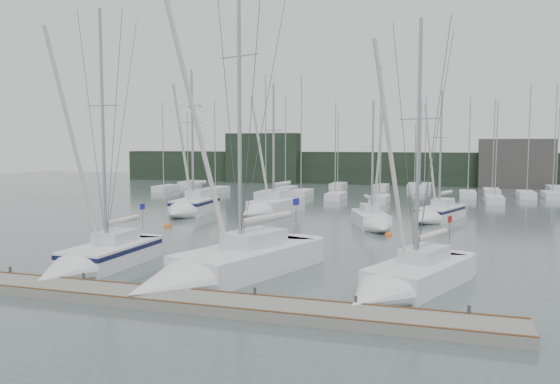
{
  "coord_description": "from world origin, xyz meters",
  "views": [
    {
      "loc": [
        9.27,
        -23.86,
        6.36
      ],
      "look_at": [
        0.19,
        5.0,
        3.66
      ],
      "focal_mm": 35.0,
      "sensor_mm": 36.0,
      "label": 1
    }
  ],
  "objects_px": {
    "sailboat_near_center": "(213,270)",
    "sailboat_mid_c": "(374,222)",
    "buoy_c": "(168,227)",
    "sailboat_mid_a": "(189,208)",
    "sailboat_mid_b": "(267,208)",
    "sailboat_near_left": "(92,260)",
    "buoy_a": "(284,241)",
    "sailboat_mid_d": "(434,215)",
    "sailboat_near_right": "(400,283)",
    "buoy_b": "(388,236)"
  },
  "relations": [
    {
      "from": "buoy_a",
      "to": "buoy_c",
      "type": "distance_m",
      "value": 10.87
    },
    {
      "from": "buoy_b",
      "to": "buoy_c",
      "type": "bearing_deg",
      "value": -176.45
    },
    {
      "from": "sailboat_mid_a",
      "to": "buoy_c",
      "type": "relative_size",
      "value": 24.18
    },
    {
      "from": "sailboat_near_left",
      "to": "buoy_c",
      "type": "distance_m",
      "value": 14.62
    },
    {
      "from": "buoy_a",
      "to": "buoy_c",
      "type": "relative_size",
      "value": 0.94
    },
    {
      "from": "sailboat_mid_a",
      "to": "sailboat_mid_b",
      "type": "distance_m",
      "value": 6.93
    },
    {
      "from": "sailboat_near_right",
      "to": "buoy_c",
      "type": "relative_size",
      "value": 22.2
    },
    {
      "from": "buoy_c",
      "to": "buoy_a",
      "type": "bearing_deg",
      "value": -17.76
    },
    {
      "from": "sailboat_near_center",
      "to": "buoy_c",
      "type": "bearing_deg",
      "value": 145.12
    },
    {
      "from": "sailboat_mid_d",
      "to": "sailboat_near_right",
      "type": "bearing_deg",
      "value": -71.99
    },
    {
      "from": "sailboat_near_right",
      "to": "sailboat_mid_b",
      "type": "distance_m",
      "value": 26.23
    },
    {
      "from": "sailboat_near_left",
      "to": "sailboat_mid_c",
      "type": "bearing_deg",
      "value": 57.47
    },
    {
      "from": "sailboat_mid_b",
      "to": "sailboat_mid_d",
      "type": "relative_size",
      "value": 1.09
    },
    {
      "from": "sailboat_near_left",
      "to": "sailboat_mid_b",
      "type": "xyz_separation_m",
      "value": [
        1.44,
        22.75,
        0.06
      ]
    },
    {
      "from": "sailboat_near_left",
      "to": "sailboat_mid_c",
      "type": "relative_size",
      "value": 1.37
    },
    {
      "from": "sailboat_near_center",
      "to": "sailboat_mid_c",
      "type": "bearing_deg",
      "value": 94.02
    },
    {
      "from": "sailboat_near_left",
      "to": "sailboat_mid_a",
      "type": "distance_m",
      "value": 21.37
    },
    {
      "from": "sailboat_mid_c",
      "to": "sailboat_mid_a",
      "type": "bearing_deg",
      "value": 149.46
    },
    {
      "from": "sailboat_mid_c",
      "to": "buoy_a",
      "type": "height_order",
      "value": "sailboat_mid_c"
    },
    {
      "from": "sailboat_near_center",
      "to": "buoy_b",
      "type": "bearing_deg",
      "value": 87.25
    },
    {
      "from": "sailboat_near_center",
      "to": "sailboat_mid_d",
      "type": "bearing_deg",
      "value": 88.34
    },
    {
      "from": "buoy_a",
      "to": "buoy_c",
      "type": "height_order",
      "value": "buoy_c"
    },
    {
      "from": "sailboat_mid_d",
      "to": "buoy_a",
      "type": "height_order",
      "value": "sailboat_mid_d"
    },
    {
      "from": "sailboat_mid_b",
      "to": "buoy_c",
      "type": "relative_size",
      "value": 22.13
    },
    {
      "from": "sailboat_near_right",
      "to": "sailboat_mid_b",
      "type": "xyz_separation_m",
      "value": [
        -13.58,
        22.44,
        0.12
      ]
    },
    {
      "from": "sailboat_mid_b",
      "to": "buoy_b",
      "type": "height_order",
      "value": "sailboat_mid_b"
    },
    {
      "from": "sailboat_near_left",
      "to": "buoy_a",
      "type": "relative_size",
      "value": 26.07
    },
    {
      "from": "sailboat_near_right",
      "to": "buoy_b",
      "type": "relative_size",
      "value": 23.66
    },
    {
      "from": "sailboat_near_left",
      "to": "buoy_c",
      "type": "xyz_separation_m",
      "value": [
        -3.66,
        14.14,
        -0.55
      ]
    },
    {
      "from": "buoy_a",
      "to": "buoy_c",
      "type": "xyz_separation_m",
      "value": [
        -10.35,
        3.32,
        0.0
      ]
    },
    {
      "from": "sailboat_mid_a",
      "to": "sailboat_mid_d",
      "type": "distance_m",
      "value": 21.08
    },
    {
      "from": "sailboat_mid_c",
      "to": "sailboat_mid_d",
      "type": "height_order",
      "value": "sailboat_mid_d"
    },
    {
      "from": "sailboat_near_center",
      "to": "buoy_c",
      "type": "distance_m",
      "value": 17.67
    },
    {
      "from": "sailboat_near_center",
      "to": "sailboat_mid_a",
      "type": "bearing_deg",
      "value": 138.9
    },
    {
      "from": "sailboat_mid_d",
      "to": "buoy_b",
      "type": "bearing_deg",
      "value": -89.23
    },
    {
      "from": "sailboat_mid_a",
      "to": "sailboat_near_center",
      "type": "bearing_deg",
      "value": -63.5
    },
    {
      "from": "sailboat_near_center",
      "to": "buoy_a",
      "type": "bearing_deg",
      "value": 109.18
    },
    {
      "from": "sailboat_near_left",
      "to": "sailboat_near_center",
      "type": "height_order",
      "value": "sailboat_near_center"
    },
    {
      "from": "sailboat_near_center",
      "to": "buoy_c",
      "type": "height_order",
      "value": "sailboat_near_center"
    },
    {
      "from": "sailboat_near_left",
      "to": "sailboat_near_right",
      "type": "height_order",
      "value": "sailboat_near_left"
    },
    {
      "from": "sailboat_near_right",
      "to": "sailboat_mid_c",
      "type": "xyz_separation_m",
      "value": [
        -3.43,
        17.41,
        0.02
      ]
    },
    {
      "from": "sailboat_mid_c",
      "to": "sailboat_mid_b",
      "type": "bearing_deg",
      "value": 133.26
    },
    {
      "from": "sailboat_mid_b",
      "to": "sailboat_mid_c",
      "type": "bearing_deg",
      "value": -15.82
    },
    {
      "from": "sailboat_near_center",
      "to": "sailboat_mid_d",
      "type": "height_order",
      "value": "sailboat_near_center"
    },
    {
      "from": "sailboat_near_right",
      "to": "buoy_a",
      "type": "height_order",
      "value": "sailboat_near_right"
    },
    {
      "from": "buoy_c",
      "to": "sailboat_near_center",
      "type": "bearing_deg",
      "value": -54.3
    },
    {
      "from": "sailboat_mid_c",
      "to": "buoy_c",
      "type": "xyz_separation_m",
      "value": [
        -15.25,
        -3.59,
        -0.51
      ]
    },
    {
      "from": "sailboat_near_right",
      "to": "buoy_a",
      "type": "distance_m",
      "value": 13.42
    },
    {
      "from": "sailboat_mid_c",
      "to": "sailboat_mid_d",
      "type": "xyz_separation_m",
      "value": [
        4.14,
        5.61,
        0.03
      ]
    },
    {
      "from": "sailboat_near_left",
      "to": "sailboat_mid_d",
      "type": "height_order",
      "value": "sailboat_near_left"
    }
  ]
}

